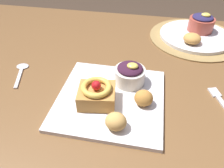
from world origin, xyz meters
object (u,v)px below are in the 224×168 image
front_plate (111,98)px  cake_slice (97,94)px  berry_ramekin (130,74)px  back_plate (195,36)px  fork (221,101)px  fritter_front (144,98)px  back_ramekin (201,23)px  spoon (21,71)px  back_pastry (192,38)px  fritter_middle (117,122)px

front_plate → cake_slice: size_ratio=2.72×
berry_ramekin → back_plate: berry_ramekin is taller
front_plate → fork: (0.29, 0.05, -0.00)m
fritter_front → fork: size_ratio=0.38×
back_ramekin → spoon: back_ramekin is taller
back_plate → back_ramekin: back_ramekin is taller
cake_slice → back_plate: bearing=56.2°
back_plate → back_pastry: size_ratio=4.38×
fritter_middle → front_plate: bearing=108.8°
fritter_front → fritter_middle: bearing=-121.3°
fritter_middle → back_ramekin: bearing=65.8°
fork → back_plate: bearing=-13.0°
berry_ramekin → fritter_front: berry_ramekin is taller
berry_ramekin → spoon: (-0.35, 0.00, -0.04)m
back_plate → fork: 0.36m
berry_ramekin → back_ramekin: 0.44m
fritter_front → spoon: (-0.39, 0.08, -0.03)m
back_pastry → spoon: back_pastry is taller
back_plate → back_ramekin: bearing=63.7°
fork → front_plate: bearing=81.4°
cake_slice → back_ramekin: back_ramekin is taller
fritter_front → fritter_middle: (-0.05, -0.09, -0.00)m
cake_slice → back_ramekin: size_ratio=1.05×
fritter_middle → spoon: (-0.34, 0.17, -0.03)m
berry_ramekin → back_pastry: berry_ramekin is taller
fritter_front → fork: bearing=16.5°
cake_slice → spoon: (-0.27, 0.10, -0.04)m
fritter_middle → back_ramekin: size_ratio=0.51×
fritter_middle → berry_ramekin: bearing=87.4°
back_plate → fork: bearing=-84.8°
fritter_middle → back_ramekin: 0.60m
cake_slice → berry_ramekin: 0.12m
fritter_front → fritter_middle: same height
cake_slice → back_ramekin: (0.31, 0.47, 0.01)m
back_ramekin → fork: size_ratio=0.78×
fritter_front → fork: 0.22m
back_plate → fritter_middle: bearing=-114.0°
berry_ramekin → back_plate: bearing=57.1°
berry_ramekin → fritter_middle: berry_ramekin is taller
fritter_front → back_pastry: fritter_front is taller
fritter_middle → back_plate: fritter_middle is taller
front_plate → berry_ramekin: 0.09m
back_ramekin → spoon: bearing=-147.3°
berry_ramekin → back_plate: 0.40m
back_pastry → spoon: bearing=-154.1°
fritter_middle → back_pastry: bearing=64.9°
berry_ramekin → back_ramekin: bearing=57.7°
fork → spoon: size_ratio=1.01×
back_pastry → back_ramekin: bearing=69.3°
fritter_front → berry_ramekin: bearing=119.5°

